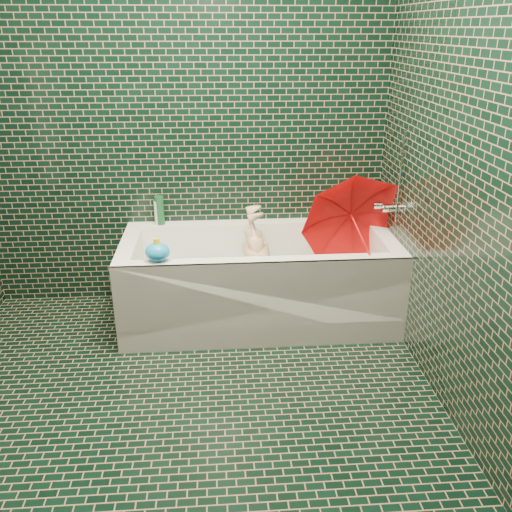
{
  "coord_description": "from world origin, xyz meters",
  "views": [
    {
      "loc": [
        0.2,
        -2.09,
        1.76
      ],
      "look_at": [
        0.42,
        0.82,
        0.52
      ],
      "focal_mm": 38.0,
      "sensor_mm": 36.0,
      "label": 1
    }
  ],
  "objects": [
    {
      "name": "floor",
      "position": [
        0.0,
        0.0,
        0.0
      ],
      "size": [
        2.8,
        2.8,
        0.0
      ],
      "primitive_type": "plane",
      "color": "black",
      "rests_on": "ground"
    },
    {
      "name": "wall_back",
      "position": [
        0.0,
        1.4,
        1.25
      ],
      "size": [
        2.8,
        0.0,
        2.8
      ],
      "primitive_type": "plane",
      "rotation": [
        1.57,
        0.0,
        0.0
      ],
      "color": "black",
      "rests_on": "floor"
    },
    {
      "name": "wall_front",
      "position": [
        0.0,
        -1.4,
        1.25
      ],
      "size": [
        2.8,
        0.0,
        2.8
      ],
      "primitive_type": "plane",
      "rotation": [
        -1.57,
        0.0,
        0.0
      ],
      "color": "black",
      "rests_on": "floor"
    },
    {
      "name": "wall_right",
      "position": [
        1.3,
        0.0,
        1.25
      ],
      "size": [
        0.0,
        2.8,
        2.8
      ],
      "primitive_type": "plane",
      "rotation": [
        1.57,
        0.0,
        -1.57
      ],
      "color": "black",
      "rests_on": "floor"
    },
    {
      "name": "bathtub",
      "position": [
        0.45,
        1.01,
        0.21
      ],
      "size": [
        1.7,
        0.75,
        0.55
      ],
      "color": "white",
      "rests_on": "floor"
    },
    {
      "name": "bath_mat",
      "position": [
        0.45,
        1.02,
        0.16
      ],
      "size": [
        1.35,
        0.47,
        0.01
      ],
      "primitive_type": "cube",
      "color": "green",
      "rests_on": "bathtub"
    },
    {
      "name": "water",
      "position": [
        0.45,
        1.02,
        0.3
      ],
      "size": [
        1.48,
        0.53,
        0.0
      ],
      "primitive_type": "cube",
      "color": "silver",
      "rests_on": "bathtub"
    },
    {
      "name": "faucet",
      "position": [
        1.26,
        1.02,
        0.77
      ],
      "size": [
        0.18,
        0.19,
        0.55
      ],
      "color": "silver",
      "rests_on": "wall_right"
    },
    {
      "name": "child",
      "position": [
        0.47,
        1.04,
        0.31
      ],
      "size": [
        0.88,
        0.36,
        0.32
      ],
      "primitive_type": "imported",
      "rotation": [
        -1.43,
        0.0,
        -1.64
      ],
      "color": "tan",
      "rests_on": "bathtub"
    },
    {
      "name": "umbrella",
      "position": [
        1.07,
        0.97,
        0.59
      ],
      "size": [
        0.86,
        0.78,
        0.92
      ],
      "primitive_type": "imported",
      "rotation": [
        0.18,
        -0.5,
        -0.1
      ],
      "color": "red",
      "rests_on": "bathtub"
    },
    {
      "name": "soap_bottle_a",
      "position": [
        1.14,
        1.37,
        0.55
      ],
      "size": [
        0.11,
        0.11,
        0.26
      ],
      "primitive_type": "imported",
      "rotation": [
        0.0,
        0.0,
        0.06
      ],
      "color": "white",
      "rests_on": "bathtub"
    },
    {
      "name": "soap_bottle_b",
      "position": [
        1.19,
        1.33,
        0.55
      ],
      "size": [
        0.08,
        0.08,
        0.18
      ],
      "primitive_type": "imported",
      "rotation": [
        0.0,
        0.0,
        0.01
      ],
      "color": "#511E73",
      "rests_on": "bathtub"
    },
    {
      "name": "soap_bottle_c",
      "position": [
        1.06,
        1.34,
        0.55
      ],
      "size": [
        0.13,
        0.13,
        0.16
      ],
      "primitive_type": "imported",
      "rotation": [
        0.0,
        0.0,
        -0.02
      ],
      "color": "#154926",
      "rests_on": "bathtub"
    },
    {
      "name": "bottle_right_tall",
      "position": [
        1.1,
        1.32,
        0.65
      ],
      "size": [
        0.06,
        0.06,
        0.21
      ],
      "primitive_type": "cylinder",
      "rotation": [
        0.0,
        0.0,
        -0.12
      ],
      "color": "#154926",
      "rests_on": "bathtub"
    },
    {
      "name": "bottle_right_pump",
      "position": [
        1.25,
        1.34,
        0.63
      ],
      "size": [
        0.06,
        0.06,
        0.17
      ],
      "primitive_type": "cylinder",
      "rotation": [
        0.0,
        0.0,
        0.15
      ],
      "color": "silver",
      "rests_on": "bathtub"
    },
    {
      "name": "bottle_left_tall",
      "position": [
        -0.18,
        1.34,
        0.65
      ],
      "size": [
        0.08,
        0.08,
        0.19
      ],
      "primitive_type": "cylinder",
      "rotation": [
        0.0,
        0.0,
        -0.38
      ],
      "color": "#154926",
      "rests_on": "bathtub"
    },
    {
      "name": "bottle_left_short",
      "position": [
        -0.19,
        1.34,
        0.63
      ],
      "size": [
        0.06,
        0.06,
        0.16
      ],
      "primitive_type": "cylinder",
      "rotation": [
        0.0,
        0.0,
        -0.3
      ],
      "color": "white",
      "rests_on": "bathtub"
    },
    {
      "name": "rubber_duck",
      "position": [
        0.95,
        1.35,
        0.59
      ],
      "size": [
        0.11,
        0.09,
        0.09
      ],
      "rotation": [
        0.0,
        0.0,
        0.35
      ],
      "color": "yellow",
      "rests_on": "bathtub"
    },
    {
      "name": "bath_toy",
      "position": [
        -0.14,
        0.72,
        0.61
      ],
      "size": [
        0.17,
        0.16,
        0.13
      ],
      "rotation": [
        0.0,
        0.0,
        -0.39
      ],
      "color": "#1786D4",
      "rests_on": "bathtub"
    }
  ]
}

